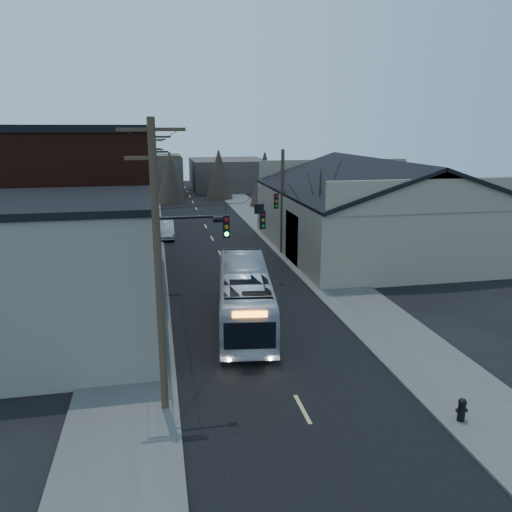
{
  "coord_description": "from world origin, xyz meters",
  "views": [
    {
      "loc": [
        -4.93,
        -13.85,
        10.17
      ],
      "look_at": [
        0.5,
        13.31,
        3.0
      ],
      "focal_mm": 35.0,
      "sensor_mm": 36.0,
      "label": 1
    }
  ],
  "objects": [
    {
      "name": "building_far_left",
      "position": [
        -6.0,
        65.0,
        3.0
      ],
      "size": [
        10.0,
        12.0,
        6.0
      ],
      "primitive_type": "cube",
      "color": "#36312B",
      "rests_on": "ground"
    },
    {
      "name": "warehouse",
      "position": [
        13.0,
        25.0,
        2.7
      ],
      "size": [
        16.16,
        20.6,
        7.73
      ],
      "color": "gray",
      "rests_on": "ground"
    },
    {
      "name": "bare_tree",
      "position": [
        6.5,
        20.0,
        3.6
      ],
      "size": [
        0.4,
        0.4,
        7.2
      ],
      "primitive_type": "cone",
      "color": "black",
      "rests_on": "ground"
    },
    {
      "name": "sidewalk_right",
      "position": [
        6.5,
        30.0,
        0.06
      ],
      "size": [
        4.0,
        110.0,
        0.12
      ],
      "primitive_type": "cube",
      "color": "#474744",
      "rests_on": "ground"
    },
    {
      "name": "ground",
      "position": [
        0.0,
        0.0,
        0.0
      ],
      "size": [
        160.0,
        160.0,
        0.0
      ],
      "primitive_type": "plane",
      "color": "black",
      "rests_on": "ground"
    },
    {
      "name": "building_brick",
      "position": [
        -10.0,
        20.0,
        5.0
      ],
      "size": [
        10.0,
        12.0,
        10.0
      ],
      "primitive_type": "cube",
      "color": "black",
      "rests_on": "ground"
    },
    {
      "name": "utility_lines",
      "position": [
        -3.11,
        24.14,
        4.95
      ],
      "size": [
        11.24,
        45.28,
        10.5
      ],
      "color": "#382B1E",
      "rests_on": "ground"
    },
    {
      "name": "building_left_far",
      "position": [
        -9.5,
        36.0,
        3.5
      ],
      "size": [
        9.0,
        14.0,
        7.0
      ],
      "primitive_type": "cube",
      "color": "#36312B",
      "rests_on": "ground"
    },
    {
      "name": "fire_hydrant",
      "position": [
        5.23,
        0.04,
        0.58
      ],
      "size": [
        0.41,
        0.29,
        0.86
      ],
      "rotation": [
        0.0,
        0.0,
        -0.14
      ],
      "color": "black",
      "rests_on": "sidewalk_right"
    },
    {
      "name": "building_far_right",
      "position": [
        7.0,
        70.0,
        2.5
      ],
      "size": [
        12.0,
        14.0,
        5.0
      ],
      "primitive_type": "cube",
      "color": "#36312B",
      "rests_on": "ground"
    },
    {
      "name": "sidewalk_left",
      "position": [
        -6.5,
        30.0,
        0.06
      ],
      "size": [
        4.0,
        110.0,
        0.12
      ],
      "primitive_type": "cube",
      "color": "#474744",
      "rests_on": "ground"
    },
    {
      "name": "bus",
      "position": [
        -0.6,
        10.84,
        1.53
      ],
      "size": [
        4.04,
        11.25,
        3.07
      ],
      "primitive_type": "imported",
      "rotation": [
        0.0,
        0.0,
        3.01
      ],
      "color": "silver",
      "rests_on": "ground"
    },
    {
      "name": "parked_car",
      "position": [
        -4.3,
        33.24,
        0.78
      ],
      "size": [
        1.68,
        4.74,
        1.56
      ],
      "primitive_type": "imported",
      "rotation": [
        0.0,
        0.0,
        -0.01
      ],
      "color": "#B0B2B8",
      "rests_on": "ground"
    },
    {
      "name": "building_clapboard",
      "position": [
        -9.0,
        9.0,
        3.5
      ],
      "size": [
        8.0,
        8.0,
        7.0
      ],
      "primitive_type": "cube",
      "color": "#6D665B",
      "rests_on": "ground"
    },
    {
      "name": "road_surface",
      "position": [
        0.0,
        30.0,
        0.01
      ],
      "size": [
        9.0,
        110.0,
        0.02
      ],
      "primitive_type": "cube",
      "color": "black",
      "rests_on": "ground"
    }
  ]
}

